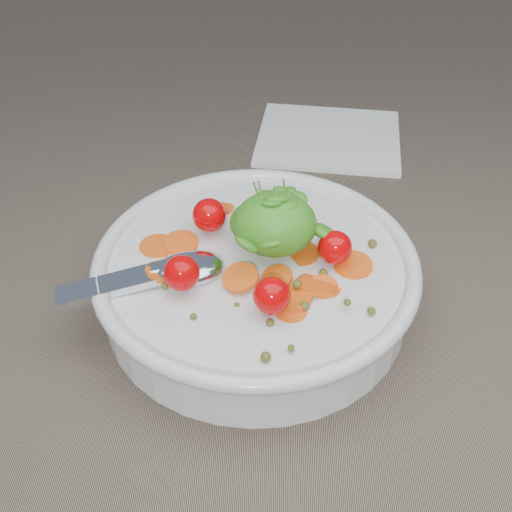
{
  "coord_description": "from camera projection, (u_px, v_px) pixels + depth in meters",
  "views": [
    {
      "loc": [
        0.01,
        -0.38,
        0.37
      ],
      "look_at": [
        0.0,
        -0.01,
        0.05
      ],
      "focal_mm": 45.0,
      "sensor_mm": 36.0,
      "label": 1
    }
  ],
  "objects": [
    {
      "name": "ground",
      "position": [
        256.0,
        296.0,
        0.53
      ],
      "size": [
        6.0,
        6.0,
        0.0
      ],
      "primitive_type": "plane",
      "color": "#776555",
      "rests_on": "ground"
    },
    {
      "name": "bowl",
      "position": [
        256.0,
        277.0,
        0.5
      ],
      "size": [
        0.27,
        0.25,
        0.11
      ],
      "color": "silver",
      "rests_on": "ground"
    },
    {
      "name": "napkin",
      "position": [
        329.0,
        138.0,
        0.72
      ],
      "size": [
        0.17,
        0.15,
        0.01
      ],
      "primitive_type": "cube",
      "rotation": [
        0.0,
        0.0,
        -0.11
      ],
      "color": "white",
      "rests_on": "ground"
    }
  ]
}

